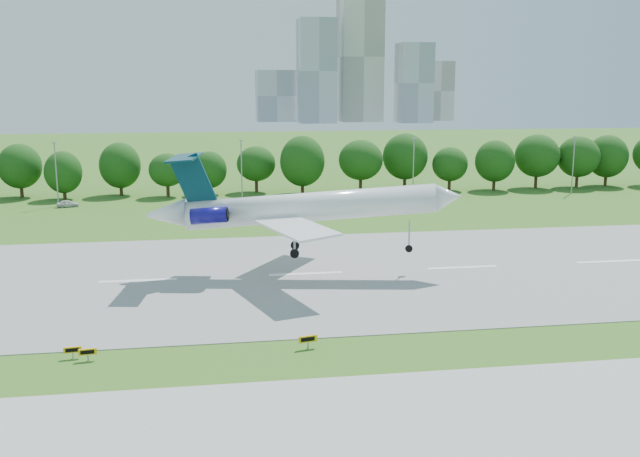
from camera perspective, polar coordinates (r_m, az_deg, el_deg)
The scene contains 10 objects.
ground at distance 63.33m, azimuth -16.44°, elevation -10.10°, with size 600.00×600.00×0.00m, color #35661A.
runway at distance 86.93m, azimuth -14.35°, elevation -4.08°, with size 400.00×45.00×0.08m, color gray.
tree_line at distance 151.63m, azimuth -12.16°, elevation 4.89°, with size 288.40×8.40×10.40m.
light_poles at distance 141.87m, azimuth -13.39°, elevation 4.46°, with size 175.90×0.25×12.19m.
skyline at distance 458.36m, azimuth 2.70°, elevation 12.35°, with size 127.00×52.00×80.00m.
airliner at distance 85.53m, azimuth -1.99°, elevation 1.75°, with size 38.13×27.49×12.31m.
taxi_sign_left at distance 63.55m, azimuth -18.09°, elevation -9.38°, with size 1.51×0.34×1.05m.
taxi_sign_centre at distance 64.46m, azimuth -19.19°, elevation -9.17°, with size 1.48×0.34×1.03m.
taxi_sign_right at distance 63.11m, azimuth -0.97°, elevation -8.84°, with size 1.69×0.53×1.19m.
service_vehicle_b at distance 143.32m, azimuth -19.54°, elevation 1.90°, with size 1.61×4.01×1.36m, color silver.
Camera 1 is at (8.73, -58.47, 22.70)m, focal length 40.00 mm.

